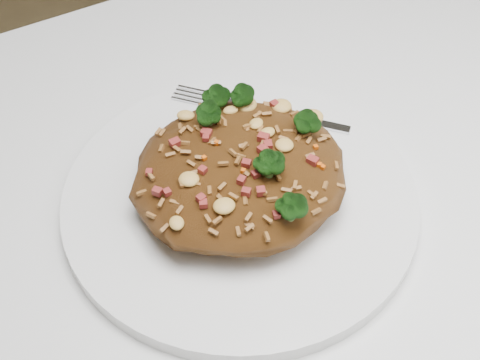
# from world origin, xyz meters

# --- Properties ---
(plate) EXTENTS (0.28, 0.28, 0.01)m
(plate) POSITION_xyz_m (0.09, 0.08, 0.76)
(plate) COLOR white
(plate) RESTS_ON dining_table
(fried_rice) EXTENTS (0.17, 0.15, 0.07)m
(fried_rice) POSITION_xyz_m (0.09, 0.08, 0.80)
(fried_rice) COLOR brown
(fried_rice) RESTS_ON plate
(fork) EXTENTS (0.12, 0.13, 0.00)m
(fork) POSITION_xyz_m (0.16, 0.14, 0.77)
(fork) COLOR silver
(fork) RESTS_ON plate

